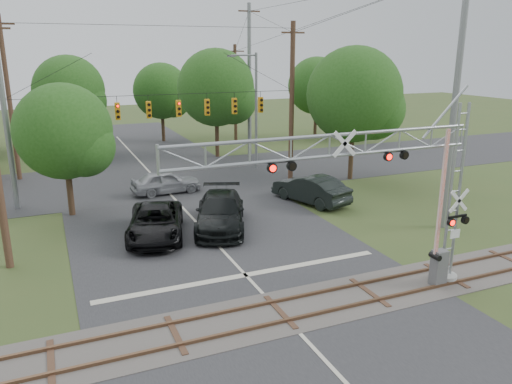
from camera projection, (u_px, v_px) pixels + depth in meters
name	position (u px, v px, depth m)	size (l,w,h in m)	color
ground	(306.00, 340.00, 16.92)	(160.00, 160.00, 0.00)	#374A22
road_main	(213.00, 241.00, 25.77)	(14.00, 90.00, 0.02)	#2A2B2D
road_cross	(156.00, 179.00, 38.17)	(90.00, 12.00, 0.02)	#2A2B2D
railroad_track	(280.00, 312.00, 18.68)	(90.00, 3.20, 0.17)	#4D4742
crossing_gantry	(383.00, 182.00, 18.58)	(12.56, 0.96, 7.54)	gray
traffic_signal_span	(176.00, 108.00, 33.38)	(19.34, 0.36, 11.50)	slate
pickup_black	(156.00, 222.00, 26.09)	(2.75, 5.97, 1.66)	black
car_dark	(220.00, 212.00, 27.44)	(2.60, 6.38, 1.85)	black
sedan_silver	(166.00, 182.00, 34.21)	(1.89, 4.70, 1.60)	#929398
suv_dark	(311.00, 189.00, 32.04)	(1.91, 5.47, 1.80)	black
streetlight	(254.00, 105.00, 40.24)	(2.49, 0.26, 9.33)	slate
utility_poles	(202.00, 96.00, 35.46)	(24.00, 30.31, 14.01)	#452B20
treeline	(141.00, 94.00, 44.74)	(50.49, 30.37, 9.88)	#3D2A1B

